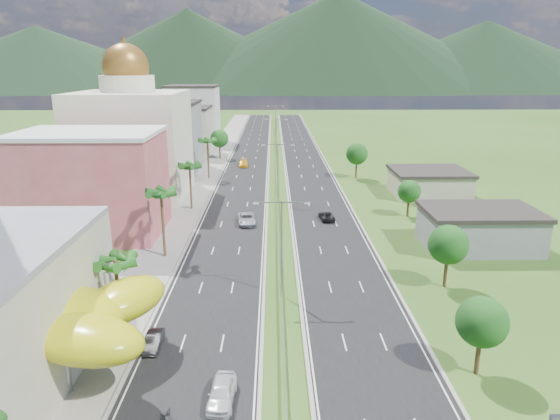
{
  "coord_description": "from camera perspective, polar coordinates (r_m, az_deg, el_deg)",
  "views": [
    {
      "loc": [
        -0.89,
        -40.98,
        24.79
      ],
      "look_at": [
        -0.03,
        20.14,
        7.0
      ],
      "focal_mm": 32.0,
      "sensor_mm": 36.0,
      "label": 1
    }
  ],
  "objects": [
    {
      "name": "ground",
      "position": [
        47.9,
        0.39,
        -14.94
      ],
      "size": [
        500.0,
        500.0,
        0.0
      ],
      "primitive_type": "plane",
      "color": "#2D5119",
      "rests_on": "ground"
    },
    {
      "name": "road_left",
      "position": [
        133.47,
        -3.65,
        5.5
      ],
      "size": [
        11.0,
        260.0,
        0.04
      ],
      "primitive_type": "cube",
      "color": "black",
      "rests_on": "ground"
    },
    {
      "name": "road_right",
      "position": [
        133.57,
        2.82,
        5.52
      ],
      "size": [
        11.0,
        260.0,
        0.04
      ],
      "primitive_type": "cube",
      "color": "black",
      "rests_on": "ground"
    },
    {
      "name": "sidewalk_left",
      "position": [
        134.26,
        -7.72,
        5.47
      ],
      "size": [
        7.0,
        260.0,
        0.12
      ],
      "primitive_type": "cube",
      "color": "gray",
      "rests_on": "ground"
    },
    {
      "name": "median_guardrail",
      "position": [
        115.53,
        -0.35,
        4.15
      ],
      "size": [
        0.1,
        216.06,
        0.76
      ],
      "color": "gray",
      "rests_on": "ground"
    },
    {
      "name": "streetlight_median_b",
      "position": [
        54.09,
        0.18,
        -3.26
      ],
      "size": [
        6.04,
        0.25,
        11.0
      ],
      "color": "gray",
      "rests_on": "ground"
    },
    {
      "name": "streetlight_median_c",
      "position": [
        92.76,
        -0.24,
        5.01
      ],
      "size": [
        6.04,
        0.25,
        11.0
      ],
      "color": "gray",
      "rests_on": "ground"
    },
    {
      "name": "streetlight_median_d",
      "position": [
        137.17,
        -0.43,
        8.67
      ],
      "size": [
        6.04,
        0.25,
        11.0
      ],
      "color": "gray",
      "rests_on": "ground"
    },
    {
      "name": "streetlight_median_e",
      "position": [
        181.88,
        -0.53,
        10.54
      ],
      "size": [
        6.04,
        0.25,
        11.0
      ],
      "color": "gray",
      "rests_on": "ground"
    },
    {
      "name": "lime_canopy",
      "position": [
        46.09,
        -25.7,
        -10.95
      ],
      "size": [
        18.0,
        15.0,
        7.4
      ],
      "color": "#BDBC12",
      "rests_on": "ground"
    },
    {
      "name": "pink_shophouse",
      "position": [
        79.75,
        -20.68,
        2.65
      ],
      "size": [
        20.0,
        15.0,
        15.0
      ],
      "primitive_type": "cube",
      "color": "#B74D4B",
      "rests_on": "ground"
    },
    {
      "name": "domed_building",
      "position": [
        100.64,
        -16.59,
        7.89
      ],
      "size": [
        20.0,
        20.0,
        28.7
      ],
      "color": "beige",
      "rests_on": "ground"
    },
    {
      "name": "midrise_grey",
      "position": [
        124.9,
        -13.0,
        8.09
      ],
      "size": [
        16.0,
        15.0,
        16.0
      ],
      "primitive_type": "cube",
      "color": "gray",
      "rests_on": "ground"
    },
    {
      "name": "midrise_beige",
      "position": [
        146.49,
        -11.2,
        8.75
      ],
      "size": [
        16.0,
        15.0,
        13.0
      ],
      "primitive_type": "cube",
      "color": "#A6A089",
      "rests_on": "ground"
    },
    {
      "name": "midrise_white",
      "position": [
        168.76,
        -9.87,
        10.63
      ],
      "size": [
        16.0,
        15.0,
        18.0
      ],
      "primitive_type": "cube",
      "color": "silver",
      "rests_on": "ground"
    },
    {
      "name": "shed_near",
      "position": [
        75.4,
        21.78,
        -2.17
      ],
      "size": [
        15.0,
        10.0,
        5.0
      ],
      "primitive_type": "cube",
      "color": "gray",
      "rests_on": "ground"
    },
    {
      "name": "shed_far",
      "position": [
        103.33,
        16.63,
        2.91
      ],
      "size": [
        14.0,
        12.0,
        4.4
      ],
      "primitive_type": "cube",
      "color": "#A6A089",
      "rests_on": "ground"
    },
    {
      "name": "palm_tree_b",
      "position": [
        48.74,
        -18.29,
        -5.97
      ],
      "size": [
        3.6,
        3.6,
        8.1
      ],
      "color": "#47301C",
      "rests_on": "ground"
    },
    {
      "name": "palm_tree_c",
      "position": [
        66.67,
        -13.44,
        1.63
      ],
      "size": [
        3.6,
        3.6,
        9.6
      ],
      "color": "#47301C",
      "rests_on": "ground"
    },
    {
      "name": "palm_tree_d",
      "position": [
        88.9,
        -10.28,
        4.78
      ],
      "size": [
        3.6,
        3.6,
        8.6
      ],
      "color": "#47301C",
      "rests_on": "ground"
    },
    {
      "name": "palm_tree_e",
      "position": [
        113.14,
        -8.29,
        7.68
      ],
      "size": [
        3.6,
        3.6,
        9.4
      ],
      "color": "#47301C",
      "rests_on": "ground"
    },
    {
      "name": "leafy_tree_lfar",
      "position": [
        138.11,
        -6.94,
        8.12
      ],
      "size": [
        4.9,
        4.9,
        8.05
      ],
      "color": "#47301C",
      "rests_on": "ground"
    },
    {
      "name": "leafy_tree_ra",
      "position": [
        44.5,
        22.09,
        -11.8
      ],
      "size": [
        4.2,
        4.2,
        6.9
      ],
      "color": "#47301C",
      "rests_on": "ground"
    },
    {
      "name": "leafy_tree_rb",
      "position": [
        59.89,
        18.68,
        -3.78
      ],
      "size": [
        4.55,
        4.55,
        7.47
      ],
      "color": "#47301C",
      "rests_on": "ground"
    },
    {
      "name": "leafy_tree_rc",
      "position": [
        86.59,
        14.56,
        2.06
      ],
      "size": [
        3.85,
        3.85,
        6.33
      ],
      "color": "#47301C",
      "rests_on": "ground"
    },
    {
      "name": "leafy_tree_rd",
      "position": [
        114.2,
        8.78,
        6.35
      ],
      "size": [
        4.9,
        4.9,
        8.05
      ],
      "color": "#47301C",
      "rests_on": "ground"
    },
    {
      "name": "mountain_ridge",
      "position": [
        495.36,
        6.43,
        13.26
      ],
      "size": [
        860.0,
        140.0,
        90.0
      ],
      "primitive_type": null,
      "color": "black",
      "rests_on": "ground"
    },
    {
      "name": "car_white_near_left",
      "position": [
        40.62,
        -6.67,
        -20.0
      ],
      "size": [
        2.17,
        4.87,
        1.63
      ],
      "primitive_type": "imported",
      "rotation": [
        0.0,
        0.0,
        -0.05
      ],
      "color": "white",
      "rests_on": "road_left"
    },
    {
      "name": "car_dark_left",
      "position": [
        48.27,
        -14.23,
        -14.29
      ],
      "size": [
        1.43,
        3.94,
        1.29
      ],
      "primitive_type": "imported",
      "rotation": [
        0.0,
        0.0,
        0.01
      ],
      "color": "black",
      "rests_on": "road_left"
    },
    {
      "name": "car_silver_mid_left",
      "position": [
        80.96,
        -3.86,
        -1.01
      ],
      "size": [
        3.31,
        6.1,
        1.62
      ],
      "primitive_type": "imported",
      "rotation": [
        0.0,
        0.0,
        0.11
      ],
      "color": "#AFB1B8",
      "rests_on": "road_left"
    },
    {
      "name": "car_yellow_far_left",
      "position": [
        127.35,
        -4.21,
        5.34
      ],
      "size": [
        2.47,
        5.54,
        1.58
      ],
      "primitive_type": "imported",
      "rotation": [
        0.0,
        0.0,
        0.05
      ],
      "color": "gold",
      "rests_on": "road_left"
    },
    {
      "name": "car_dark_far_right",
      "position": [
        83.23,
        5.35,
        -0.68
      ],
      "size": [
        2.57,
        4.81,
        1.28
      ],
      "primitive_type": "imported",
      "rotation": [
        0.0,
        0.0,
        3.24
      ],
      "color": "black",
      "rests_on": "road_right"
    },
    {
      "name": "motorcycle",
      "position": [
        39.67,
        -12.87,
        -21.77
      ],
      "size": [
        0.7,
        1.87,
        1.17
      ],
      "primitive_type": "imported",
      "rotation": [
        0.0,
        0.0,
        -0.08
      ],
      "color": "black",
      "rests_on": "road_left"
    }
  ]
}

